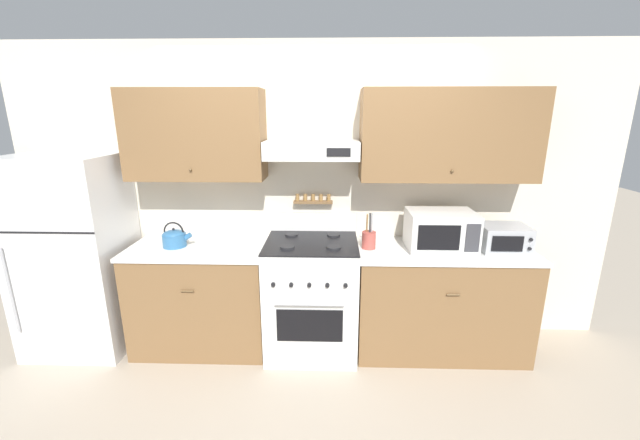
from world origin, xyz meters
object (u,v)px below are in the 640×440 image
(microwave, at_px, (441,230))
(utensil_crock, at_px, (369,239))
(stove_range, at_px, (312,295))
(toaster_oven, at_px, (503,238))
(refrigerator, at_px, (75,255))
(tea_kettle, at_px, (175,238))

(microwave, height_order, utensil_crock, microwave)
(stove_range, relative_size, utensil_crock, 3.81)
(utensil_crock, relative_size, toaster_oven, 0.80)
(microwave, distance_m, utensil_crock, 0.58)
(stove_range, distance_m, microwave, 1.19)
(refrigerator, height_order, toaster_oven, refrigerator)
(tea_kettle, distance_m, microwave, 2.18)
(microwave, height_order, toaster_oven, microwave)
(microwave, bearing_deg, utensil_crock, -178.23)
(microwave, bearing_deg, tea_kettle, -179.53)
(refrigerator, distance_m, microwave, 3.04)
(tea_kettle, bearing_deg, microwave, 0.47)
(microwave, bearing_deg, refrigerator, -179.32)
(utensil_crock, bearing_deg, toaster_oven, -0.09)
(stove_range, xyz_separation_m, toaster_oven, (1.54, 0.02, 0.52))
(utensil_crock, bearing_deg, microwave, 1.77)
(refrigerator, xyz_separation_m, tea_kettle, (0.85, 0.02, 0.15))
(microwave, relative_size, utensil_crock, 1.80)
(stove_range, xyz_separation_m, refrigerator, (-1.98, 0.00, 0.34))
(microwave, bearing_deg, toaster_oven, -2.25)
(refrigerator, distance_m, utensil_crock, 2.45)
(stove_range, bearing_deg, refrigerator, 180.00)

